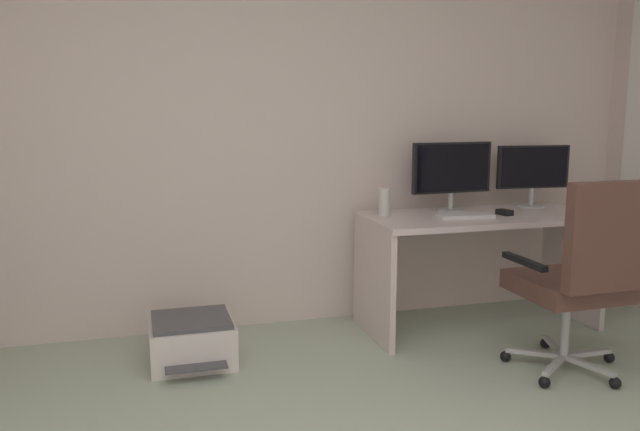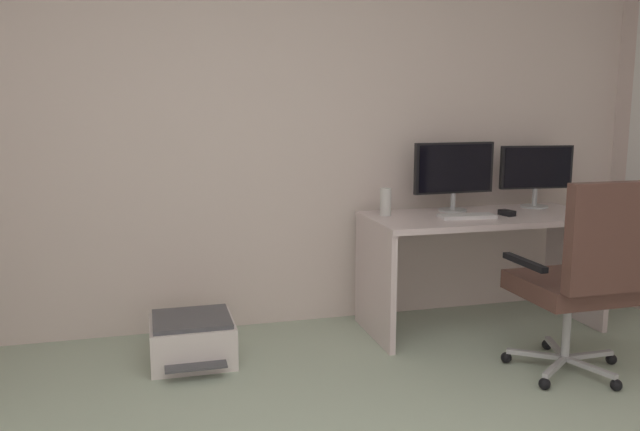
{
  "view_description": "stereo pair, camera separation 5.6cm",
  "coord_description": "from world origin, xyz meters",
  "px_view_note": "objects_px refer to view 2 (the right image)",
  "views": [
    {
      "loc": [
        -0.56,
        -1.48,
        1.41
      ],
      "look_at": [
        0.37,
        1.79,
        0.82
      ],
      "focal_mm": 36.35,
      "sensor_mm": 36.0,
      "label": 1
    },
    {
      "loc": [
        -0.5,
        -1.5,
        1.41
      ],
      "look_at": [
        0.37,
        1.79,
        0.82
      ],
      "focal_mm": 36.35,
      "sensor_mm": 36.0,
      "label": 2
    }
  ],
  "objects_px": {
    "monitor_secondary": "(536,170)",
    "office_chair": "(584,273)",
    "desktop_speaker": "(386,202)",
    "printer": "(192,339)",
    "keyboard": "(467,216)",
    "computer_mouse": "(507,213)",
    "monitor_main": "(454,170)",
    "desk": "(481,245)"
  },
  "relations": [
    {
      "from": "desk",
      "to": "office_chair",
      "type": "distance_m",
      "value": 0.86
    },
    {
      "from": "desk",
      "to": "monitor_secondary",
      "type": "xyz_separation_m",
      "value": [
        0.48,
        0.18,
        0.44
      ]
    },
    {
      "from": "printer",
      "to": "keyboard",
      "type": "bearing_deg",
      "value": 0.92
    },
    {
      "from": "printer",
      "to": "desk",
      "type": "bearing_deg",
      "value": 3.33
    },
    {
      "from": "keyboard",
      "to": "printer",
      "type": "relative_size",
      "value": 0.67
    },
    {
      "from": "keyboard",
      "to": "desktop_speaker",
      "type": "bearing_deg",
      "value": 159.85
    },
    {
      "from": "keyboard",
      "to": "office_chair",
      "type": "distance_m",
      "value": 0.84
    },
    {
      "from": "keyboard",
      "to": "desktop_speaker",
      "type": "xyz_separation_m",
      "value": [
        -0.45,
        0.21,
        0.07
      ]
    },
    {
      "from": "keyboard",
      "to": "office_chair",
      "type": "bearing_deg",
      "value": -67.52
    },
    {
      "from": "desktop_speaker",
      "to": "printer",
      "type": "height_order",
      "value": "desktop_speaker"
    },
    {
      "from": "monitor_main",
      "to": "monitor_secondary",
      "type": "relative_size",
      "value": 1.09
    },
    {
      "from": "monitor_secondary",
      "to": "office_chair",
      "type": "distance_m",
      "value": 1.17
    },
    {
      "from": "monitor_secondary",
      "to": "office_chair",
      "type": "bearing_deg",
      "value": -110.02
    },
    {
      "from": "computer_mouse",
      "to": "office_chair",
      "type": "distance_m",
      "value": 0.81
    },
    {
      "from": "computer_mouse",
      "to": "office_chair",
      "type": "xyz_separation_m",
      "value": [
        -0.02,
        -0.79,
        -0.18
      ]
    },
    {
      "from": "desk",
      "to": "monitor_main",
      "type": "bearing_deg",
      "value": 123.34
    },
    {
      "from": "computer_mouse",
      "to": "printer",
      "type": "xyz_separation_m",
      "value": [
        -1.94,
        -0.04,
        -0.62
      ]
    },
    {
      "from": "computer_mouse",
      "to": "office_chair",
      "type": "bearing_deg",
      "value": -104.04
    },
    {
      "from": "printer",
      "to": "office_chair",
      "type": "bearing_deg",
      "value": -21.43
    },
    {
      "from": "desk",
      "to": "monitor_secondary",
      "type": "relative_size",
      "value": 2.88
    },
    {
      "from": "monitor_main",
      "to": "printer",
      "type": "distance_m",
      "value": 1.92
    },
    {
      "from": "desk",
      "to": "computer_mouse",
      "type": "bearing_deg",
      "value": -27.14
    },
    {
      "from": "monitor_main",
      "to": "desktop_speaker",
      "type": "distance_m",
      "value": 0.52
    },
    {
      "from": "desk",
      "to": "office_chair",
      "type": "relative_size",
      "value": 1.38
    },
    {
      "from": "monitor_secondary",
      "to": "monitor_main",
      "type": "bearing_deg",
      "value": -180.0
    },
    {
      "from": "keyboard",
      "to": "desktop_speaker",
      "type": "distance_m",
      "value": 0.5
    },
    {
      "from": "monitor_secondary",
      "to": "office_chair",
      "type": "xyz_separation_m",
      "value": [
        -0.38,
        -1.03,
        -0.41
      ]
    },
    {
      "from": "monitor_secondary",
      "to": "computer_mouse",
      "type": "relative_size",
      "value": 5.03
    },
    {
      "from": "computer_mouse",
      "to": "desktop_speaker",
      "type": "bearing_deg",
      "value": 152.78
    },
    {
      "from": "printer",
      "to": "monitor_secondary",
      "type": "bearing_deg",
      "value": 6.97
    },
    {
      "from": "desk",
      "to": "keyboard",
      "type": "xyz_separation_m",
      "value": [
        -0.15,
        -0.08,
        0.2
      ]
    },
    {
      "from": "keyboard",
      "to": "computer_mouse",
      "type": "xyz_separation_m",
      "value": [
        0.28,
        0.01,
        0.01
      ]
    },
    {
      "from": "computer_mouse",
      "to": "office_chair",
      "type": "relative_size",
      "value": 0.1
    },
    {
      "from": "monitor_main",
      "to": "printer",
      "type": "height_order",
      "value": "monitor_main"
    },
    {
      "from": "monitor_secondary",
      "to": "printer",
      "type": "xyz_separation_m",
      "value": [
        -2.29,
        -0.28,
        -0.85
      ]
    },
    {
      "from": "keyboard",
      "to": "computer_mouse",
      "type": "relative_size",
      "value": 3.4
    },
    {
      "from": "office_chair",
      "to": "desktop_speaker",
      "type": "bearing_deg",
      "value": 125.5
    },
    {
      "from": "desktop_speaker",
      "to": "office_chair",
      "type": "relative_size",
      "value": 0.16
    },
    {
      "from": "monitor_secondary",
      "to": "computer_mouse",
      "type": "bearing_deg",
      "value": -145.4
    },
    {
      "from": "desk",
      "to": "keyboard",
      "type": "distance_m",
      "value": 0.26
    },
    {
      "from": "computer_mouse",
      "to": "desk",
      "type": "bearing_deg",
      "value": 140.62
    },
    {
      "from": "keyboard",
      "to": "monitor_secondary",
      "type": "bearing_deg",
      "value": 26.41
    }
  ]
}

